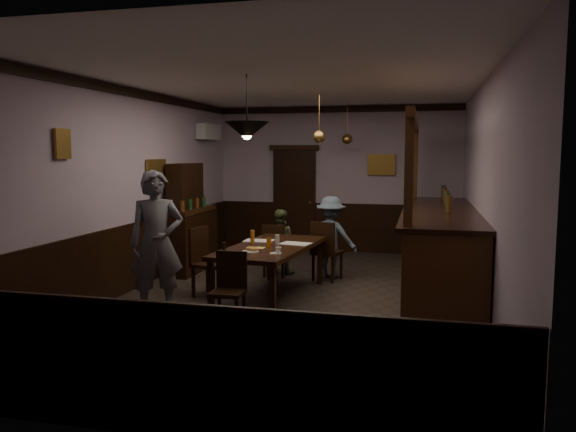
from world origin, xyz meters
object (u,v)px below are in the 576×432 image
(bar_counter, at_px, (440,248))
(pendant_brass_mid, at_px, (319,137))
(chair_far_left, at_px, (274,248))
(sideboard, at_px, (188,228))
(dining_table, at_px, (271,250))
(coffee_cup, at_px, (278,250))
(soda_can, at_px, (269,242))
(person_standing, at_px, (156,243))
(pendant_brass_far, at_px, (347,139))
(chair_far_right, at_px, (325,248))
(chair_near, at_px, (229,285))
(person_seated_left, at_px, (279,242))
(chair_side, at_px, (205,258))
(person_seated_right, at_px, (331,237))
(pendant_iron, at_px, (247,131))

(bar_counter, xyz_separation_m, pendant_brass_mid, (-1.89, 0.41, 1.65))
(chair_far_left, xyz_separation_m, sideboard, (-1.59, 0.14, 0.26))
(dining_table, distance_m, coffee_cup, 0.66)
(soda_can, bearing_deg, sideboard, 140.44)
(person_standing, distance_m, pendant_brass_far, 4.94)
(soda_can, bearing_deg, chair_far_left, 102.08)
(chair_far_right, height_order, bar_counter, bar_counter)
(chair_near, relative_size, person_seated_left, 0.80)
(chair_far_right, xyz_separation_m, pendant_brass_mid, (-0.14, 0.17, 1.77))
(pendant_brass_mid, bearing_deg, coffee_cup, -94.59)
(dining_table, bearing_deg, chair_side, -174.48)
(pendant_brass_mid, bearing_deg, person_seated_right, 30.63)
(person_seated_left, height_order, pendant_iron, pendant_iron)
(person_seated_right, bearing_deg, sideboard, 9.30)
(coffee_cup, xyz_separation_m, pendant_brass_far, (0.36, 3.85, 1.50))
(soda_can, height_order, bar_counter, bar_counter)
(chair_far_left, relative_size, sideboard, 0.47)
(soda_can, xyz_separation_m, sideboard, (-1.89, 1.56, -0.06))
(pendant_iron, height_order, pendant_brass_far, same)
(pendant_brass_mid, bearing_deg, person_seated_left, 164.10)
(chair_side, height_order, person_standing, person_standing)
(soda_can, bearing_deg, dining_table, 90.63)
(person_seated_right, distance_m, sideboard, 2.50)
(dining_table, xyz_separation_m, coffee_cup, (0.26, -0.59, 0.11))
(person_standing, bearing_deg, chair_side, 48.83)
(pendant_iron, bearing_deg, pendant_brass_mid, 76.95)
(chair_far_right, xyz_separation_m, chair_side, (-1.51, -1.31, 0.01))
(chair_far_left, relative_size, soda_can, 7.33)
(chair_near, xyz_separation_m, sideboard, (-1.74, 2.78, 0.27))
(bar_counter, bearing_deg, person_seated_right, 163.21)
(person_seated_left, distance_m, pendant_iron, 2.97)
(chair_far_right, distance_m, coffee_cup, 1.86)
(chair_near, height_order, bar_counter, bar_counter)
(sideboard, height_order, bar_counter, bar_counter)
(chair_near, distance_m, bar_counter, 3.37)
(coffee_cup, bearing_deg, pendant_brass_far, 90.61)
(sideboard, bearing_deg, bar_counter, -6.53)
(coffee_cup, xyz_separation_m, sideboard, (-2.15, 2.05, -0.05))
(dining_table, bearing_deg, chair_near, -96.38)
(person_seated_left, xyz_separation_m, pendant_brass_mid, (0.71, -0.20, 1.75))
(person_seated_left, relative_size, sideboard, 0.59)
(pendant_brass_far, bearing_deg, pendant_brass_mid, -96.11)
(chair_side, xyz_separation_m, person_seated_left, (0.66, 1.68, 0.01))
(dining_table, distance_m, person_seated_right, 1.61)
(dining_table, relative_size, person_standing, 1.25)
(chair_near, bearing_deg, chair_far_left, 91.12)
(sideboard, height_order, pendant_brass_far, pendant_brass_far)
(person_seated_left, xyz_separation_m, bar_counter, (2.60, -0.61, 0.09))
(chair_far_left, relative_size, person_standing, 0.48)
(pendant_iron, bearing_deg, bar_counter, 36.52)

